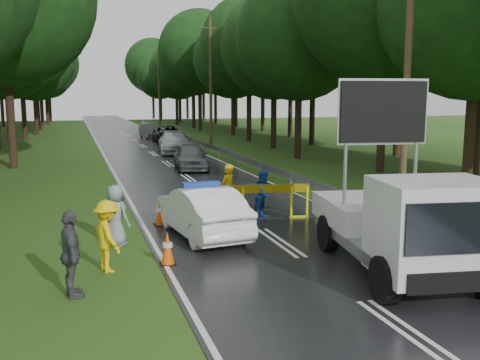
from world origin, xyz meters
name	(u,v)px	position (x,y,z in m)	size (l,w,h in m)	color
ground	(280,243)	(0.00, 0.00, 0.00)	(160.00, 160.00, 0.00)	#224D16
road	(143,146)	(0.00, 30.00, 0.01)	(7.00, 140.00, 0.02)	black
guardrail	(188,139)	(3.70, 29.67, 0.55)	(0.12, 60.06, 0.70)	gray
utility_pole_near	(408,63)	(5.20, 2.00, 5.06)	(1.40, 0.24, 10.00)	#43341F
utility_pole_mid	(211,82)	(5.20, 28.00, 5.06)	(1.40, 0.24, 10.00)	#43341F
utility_pole_far	(159,87)	(5.20, 54.00, 5.06)	(1.40, 0.24, 10.00)	#43341F
police_sedan	(202,212)	(-1.88, 1.37, 0.72)	(2.04, 4.50, 1.57)	white
work_truck	(404,224)	(1.65, -3.31, 1.18)	(3.22, 5.77, 4.37)	gray
barrier	(267,193)	(0.65, 2.78, 0.87)	(2.77, 0.48, 1.16)	#DCE20C
officer	(228,190)	(-0.43, 3.69, 0.88)	(0.64, 0.42, 1.76)	gold
civilian	(264,194)	(0.62, 3.00, 0.81)	(0.78, 0.61, 1.61)	#18469F
bystander_left	(108,236)	(-4.67, -1.08, 0.84)	(1.08, 0.62, 1.68)	yellow
bystander_mid	(71,254)	(-5.47, -2.50, 0.89)	(1.04, 0.43, 1.78)	#42454A
bystander_right	(116,215)	(-4.32, 1.11, 0.83)	(0.81, 0.53, 1.67)	gray
queue_car_first	(191,157)	(0.81, 15.30, 0.72)	(1.70, 4.23, 1.44)	#404347
queue_car_second	(174,142)	(1.50, 24.12, 0.75)	(2.10, 5.16, 1.50)	#929599
queue_car_third	(168,134)	(2.60, 32.82, 0.71)	(2.34, 5.08, 1.41)	black
queue_car_fourth	(150,131)	(1.88, 38.82, 0.68)	(1.44, 4.13, 1.36)	#45484D
cone_near_left	(168,249)	(-3.28, -1.00, 0.40)	(0.39, 0.39, 0.82)	black
cone_center	(230,218)	(-0.86, 2.00, 0.31)	(0.31, 0.31, 0.65)	black
cone_far	(245,212)	(-0.20, 2.50, 0.35)	(0.34, 0.34, 0.72)	black
cone_left_mid	(160,213)	(-2.83, 3.00, 0.40)	(0.39, 0.39, 0.82)	black
cone_right	(364,211)	(3.50, 1.50, 0.37)	(0.36, 0.36, 0.75)	black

